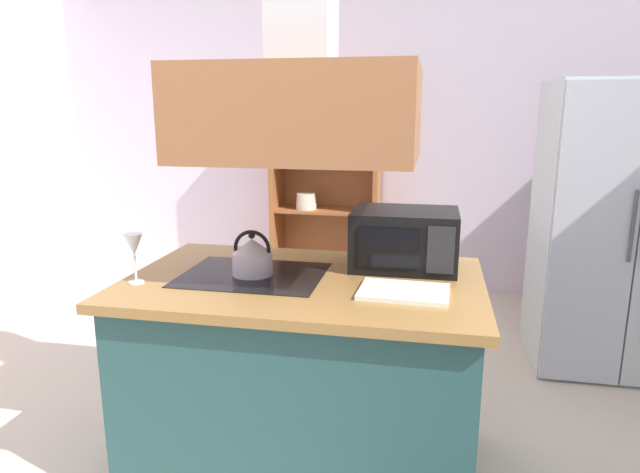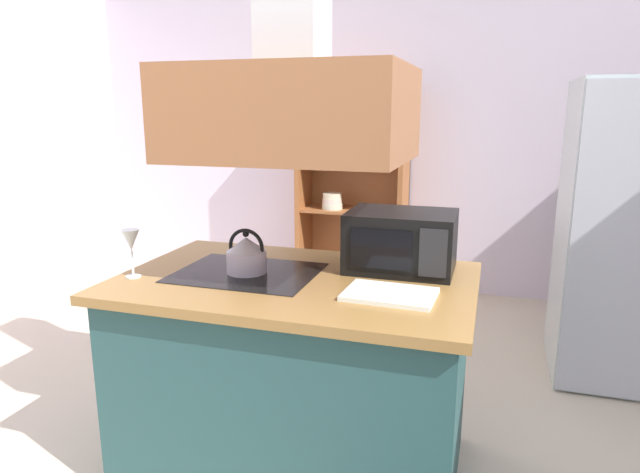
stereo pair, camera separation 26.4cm
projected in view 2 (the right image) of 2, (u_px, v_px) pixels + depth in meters
The scene contains 8 objects.
wall_back at pixel (404, 137), 4.85m from camera, with size 6.00×0.12×2.70m, color silver.
kitchen_island at pixel (296, 375), 2.44m from camera, with size 1.48×0.96×0.90m.
range_hood at pixel (293, 80), 2.16m from camera, with size 0.90×0.70×1.30m.
dish_cabinet at pixel (353, 201), 4.88m from camera, with size 0.93×0.40×1.80m.
kettle at pixel (246, 254), 2.39m from camera, with size 0.17×0.17×0.19m.
cutting_board at pixel (390, 294), 2.10m from camera, with size 0.34×0.24×0.02m, color white.
microwave at pixel (401, 241), 2.43m from camera, with size 0.46×0.35×0.26m.
wine_glass_on_counter at pixel (131, 242), 2.31m from camera, with size 0.08×0.08×0.21m.
Camera 2 is at (0.77, -1.91, 1.60)m, focal length 31.18 mm.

